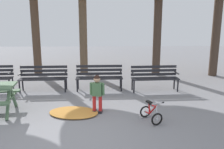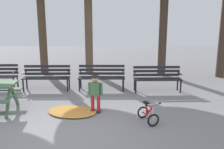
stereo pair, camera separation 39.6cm
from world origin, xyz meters
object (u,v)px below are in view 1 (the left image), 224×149
at_px(park_bench_right, 99,75).
at_px(park_bench_far_right, 154,76).
at_px(kids_bicycle, 151,113).
at_px(park_bench_left, 44,76).
at_px(child_standing, 97,91).

height_order(park_bench_right, park_bench_far_right, same).
bearing_deg(kids_bicycle, park_bench_far_right, 77.08).
distance_m(park_bench_left, kids_bicycle, 4.20).
distance_m(park_bench_left, child_standing, 2.84).
distance_m(park_bench_right, child_standing, 2.21).
bearing_deg(child_standing, park_bench_far_right, 47.08).
height_order(child_standing, kids_bicycle, child_standing).
xyz_separation_m(park_bench_left, kids_bicycle, (3.19, -2.70, -0.31)).
relative_size(park_bench_right, kids_bicycle, 2.55).
relative_size(park_bench_left, kids_bicycle, 2.56).
distance_m(park_bench_far_right, kids_bicycle, 2.72).
xyz_separation_m(park_bench_left, child_standing, (1.90, -2.12, 0.08)).
relative_size(park_bench_left, park_bench_far_right, 1.00).
bearing_deg(park_bench_left, child_standing, -48.16).
bearing_deg(child_standing, kids_bicycle, -24.26).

